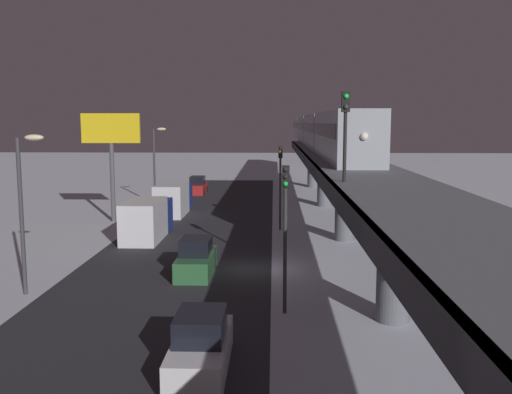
{
  "coord_description": "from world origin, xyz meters",
  "views": [
    {
      "loc": [
        -1.29,
        31.05,
        8.23
      ],
      "look_at": [
        0.19,
        -15.82,
        1.99
      ],
      "focal_mm": 39.85,
      "sensor_mm": 36.0,
      "label": 1
    }
  ],
  "objects_px": {
    "rail_signal": "(345,121)",
    "traffic_light_near": "(285,218)",
    "traffic_light_mid": "(280,175)",
    "delivery_van": "(147,219)",
    "commercial_billboard": "(111,139)",
    "box_truck": "(174,199)",
    "sedan_green": "(196,259)",
    "subway_train": "(315,129)",
    "sedan_red": "(198,187)",
    "sedan_white": "(201,347)"
  },
  "relations": [
    {
      "from": "traffic_light_mid",
      "to": "commercial_billboard",
      "type": "bearing_deg",
      "value": -13.13
    },
    {
      "from": "sedan_white",
      "to": "traffic_light_near",
      "type": "distance_m",
      "value": 7.3
    },
    {
      "from": "sedan_red",
      "to": "commercial_billboard",
      "type": "bearing_deg",
      "value": 76.61
    },
    {
      "from": "delivery_van",
      "to": "commercial_billboard",
      "type": "height_order",
      "value": "commercial_billboard"
    },
    {
      "from": "sedan_green",
      "to": "traffic_light_near",
      "type": "height_order",
      "value": "traffic_light_near"
    },
    {
      "from": "sedan_red",
      "to": "commercial_billboard",
      "type": "height_order",
      "value": "commercial_billboard"
    },
    {
      "from": "rail_signal",
      "to": "traffic_light_mid",
      "type": "xyz_separation_m",
      "value": [
        2.66,
        -17.47,
        -4.08
      ]
    },
    {
      "from": "sedan_red",
      "to": "delivery_van",
      "type": "distance_m",
      "value": 25.37
    },
    {
      "from": "box_truck",
      "to": "traffic_light_near",
      "type": "xyz_separation_m",
      "value": [
        -9.5,
        26.57,
        2.85
      ]
    },
    {
      "from": "traffic_light_near",
      "to": "traffic_light_mid",
      "type": "distance_m",
      "value": 19.14
    },
    {
      "from": "traffic_light_near",
      "to": "traffic_light_mid",
      "type": "height_order",
      "value": "same"
    },
    {
      "from": "traffic_light_near",
      "to": "sedan_white",
      "type": "bearing_deg",
      "value": 63.32
    },
    {
      "from": "rail_signal",
      "to": "traffic_light_near",
      "type": "distance_m",
      "value": 5.15
    },
    {
      "from": "traffic_light_near",
      "to": "commercial_billboard",
      "type": "height_order",
      "value": "commercial_billboard"
    },
    {
      "from": "traffic_light_near",
      "to": "commercial_billboard",
      "type": "bearing_deg",
      "value": -58.34
    },
    {
      "from": "delivery_van",
      "to": "traffic_light_near",
      "type": "distance_m",
      "value": 18.67
    },
    {
      "from": "traffic_light_mid",
      "to": "subway_train",
      "type": "bearing_deg",
      "value": -99.9
    },
    {
      "from": "commercial_billboard",
      "to": "rail_signal",
      "type": "bearing_deg",
      "value": 128.48
    },
    {
      "from": "rail_signal",
      "to": "subway_train",
      "type": "bearing_deg",
      "value": -92.41
    },
    {
      "from": "rail_signal",
      "to": "commercial_billboard",
      "type": "height_order",
      "value": "rail_signal"
    },
    {
      "from": "rail_signal",
      "to": "box_truck",
      "type": "distance_m",
      "value": 28.57
    },
    {
      "from": "subway_train",
      "to": "sedan_green",
      "type": "xyz_separation_m",
      "value": [
        9.17,
        38.51,
        -6.53
      ]
    },
    {
      "from": "delivery_van",
      "to": "traffic_light_mid",
      "type": "relative_size",
      "value": 1.16
    },
    {
      "from": "box_truck",
      "to": "subway_train",
      "type": "bearing_deg",
      "value": -127.5
    },
    {
      "from": "subway_train",
      "to": "rail_signal",
      "type": "xyz_separation_m",
      "value": [
        1.81,
        43.11,
        0.95
      ]
    },
    {
      "from": "box_truck",
      "to": "traffic_light_mid",
      "type": "bearing_deg",
      "value": 141.97
    },
    {
      "from": "traffic_light_near",
      "to": "delivery_van",
      "type": "bearing_deg",
      "value": -59.02
    },
    {
      "from": "subway_train",
      "to": "sedan_white",
      "type": "xyz_separation_m",
      "value": [
        7.37,
        50.55,
        -6.53
      ]
    },
    {
      "from": "delivery_van",
      "to": "traffic_light_mid",
      "type": "height_order",
      "value": "traffic_light_mid"
    },
    {
      "from": "sedan_white",
      "to": "sedan_green",
      "type": "relative_size",
      "value": 1.03
    },
    {
      "from": "traffic_light_mid",
      "to": "sedan_green",
      "type": "bearing_deg",
      "value": 69.95
    },
    {
      "from": "sedan_red",
      "to": "traffic_light_near",
      "type": "distance_m",
      "value": 42.36
    },
    {
      "from": "subway_train",
      "to": "sedan_red",
      "type": "height_order",
      "value": "subway_train"
    },
    {
      "from": "sedan_green",
      "to": "box_truck",
      "type": "distance_m",
      "value": 20.87
    },
    {
      "from": "sedan_red",
      "to": "sedan_green",
      "type": "distance_m",
      "value": 35.23
    },
    {
      "from": "subway_train",
      "to": "sedan_red",
      "type": "distance_m",
      "value": 15.67
    },
    {
      "from": "sedan_red",
      "to": "sedan_white",
      "type": "relative_size",
      "value": 0.99
    },
    {
      "from": "subway_train",
      "to": "sedan_green",
      "type": "distance_m",
      "value": 40.13
    },
    {
      "from": "sedan_green",
      "to": "delivery_van",
      "type": "bearing_deg",
      "value": 116.66
    },
    {
      "from": "rail_signal",
      "to": "traffic_light_mid",
      "type": "distance_m",
      "value": 18.14
    },
    {
      "from": "traffic_light_mid",
      "to": "box_truck",
      "type": "bearing_deg",
      "value": -38.03
    },
    {
      "from": "sedan_green",
      "to": "commercial_billboard",
      "type": "distance_m",
      "value": 19.44
    },
    {
      "from": "subway_train",
      "to": "sedan_red",
      "type": "xyz_separation_m",
      "value": [
        13.77,
        3.59,
        -6.55
      ]
    },
    {
      "from": "box_truck",
      "to": "sedan_green",
      "type": "bearing_deg",
      "value": 103.3
    },
    {
      "from": "sedan_green",
      "to": "box_truck",
      "type": "height_order",
      "value": "box_truck"
    },
    {
      "from": "commercial_billboard",
      "to": "sedan_white",
      "type": "bearing_deg",
      "value": 111.15
    },
    {
      "from": "box_truck",
      "to": "delivery_van",
      "type": "distance_m",
      "value": 10.75
    },
    {
      "from": "sedan_white",
      "to": "sedan_red",
      "type": "bearing_deg",
      "value": 97.76
    },
    {
      "from": "sedan_green",
      "to": "commercial_billboard",
      "type": "bearing_deg",
      "value": 119.44
    },
    {
      "from": "rail_signal",
      "to": "sedan_green",
      "type": "height_order",
      "value": "rail_signal"
    }
  ]
}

